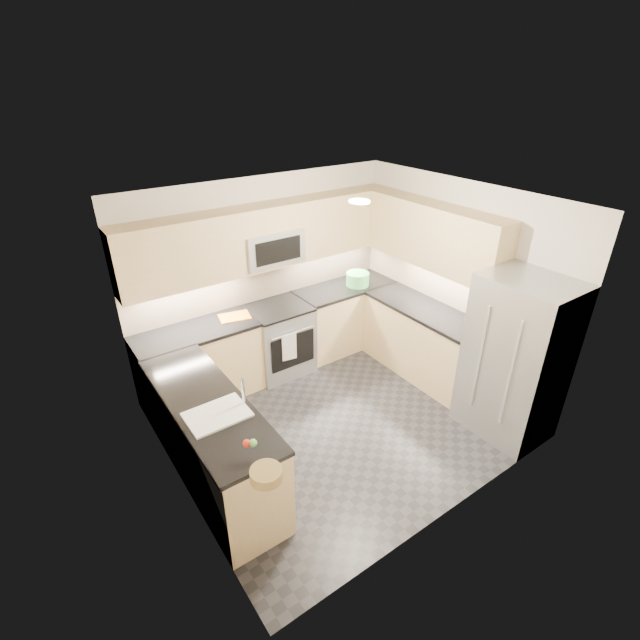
{
  "coord_description": "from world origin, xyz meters",
  "views": [
    {
      "loc": [
        -2.57,
        -3.31,
        3.53
      ],
      "look_at": [
        0.0,
        0.35,
        1.15
      ],
      "focal_mm": 26.0,
      "sensor_mm": 36.0,
      "label": 1
    }
  ],
  "objects_px": {
    "cutting_board": "(235,317)",
    "fruit_basket": "(266,475)",
    "utensil_bowl": "(358,279)",
    "gas_range": "(279,340)",
    "refrigerator": "(516,359)",
    "microwave": "(270,246)"
  },
  "relations": [
    {
      "from": "gas_range",
      "to": "fruit_basket",
      "type": "height_order",
      "value": "fruit_basket"
    },
    {
      "from": "microwave",
      "to": "utensil_bowl",
      "type": "xyz_separation_m",
      "value": [
        1.25,
        -0.18,
        -0.67
      ]
    },
    {
      "from": "microwave",
      "to": "utensil_bowl",
      "type": "relative_size",
      "value": 2.4
    },
    {
      "from": "utensil_bowl",
      "to": "fruit_basket",
      "type": "relative_size",
      "value": 1.33
    },
    {
      "from": "gas_range",
      "to": "fruit_basket",
      "type": "bearing_deg",
      "value": -122.18
    },
    {
      "from": "gas_range",
      "to": "fruit_basket",
      "type": "xyz_separation_m",
      "value": [
        -1.5,
        -2.39,
        0.53
      ]
    },
    {
      "from": "fruit_basket",
      "to": "gas_range",
      "type": "bearing_deg",
      "value": 57.82
    },
    {
      "from": "microwave",
      "to": "fruit_basket",
      "type": "distance_m",
      "value": 3.01
    },
    {
      "from": "utensil_bowl",
      "to": "cutting_board",
      "type": "bearing_deg",
      "value": 176.68
    },
    {
      "from": "refrigerator",
      "to": "cutting_board",
      "type": "distance_m",
      "value": 3.2
    },
    {
      "from": "gas_range",
      "to": "refrigerator",
      "type": "relative_size",
      "value": 0.51
    },
    {
      "from": "microwave",
      "to": "cutting_board",
      "type": "relative_size",
      "value": 2.09
    },
    {
      "from": "utensil_bowl",
      "to": "refrigerator",
      "type": "bearing_deg",
      "value": -85.1
    },
    {
      "from": "refrigerator",
      "to": "utensil_bowl",
      "type": "distance_m",
      "value": 2.38
    },
    {
      "from": "refrigerator",
      "to": "cutting_board",
      "type": "height_order",
      "value": "refrigerator"
    },
    {
      "from": "cutting_board",
      "to": "fruit_basket",
      "type": "distance_m",
      "value": 2.61
    },
    {
      "from": "refrigerator",
      "to": "utensil_bowl",
      "type": "height_order",
      "value": "refrigerator"
    },
    {
      "from": "fruit_basket",
      "to": "cutting_board",
      "type": "bearing_deg",
      "value": 69.17
    },
    {
      "from": "gas_range",
      "to": "cutting_board",
      "type": "bearing_deg",
      "value": 174.83
    },
    {
      "from": "fruit_basket",
      "to": "microwave",
      "type": "bearing_deg",
      "value": 59.13
    },
    {
      "from": "gas_range",
      "to": "refrigerator",
      "type": "xyz_separation_m",
      "value": [
        1.45,
        -2.43,
        0.45
      ]
    },
    {
      "from": "microwave",
      "to": "fruit_basket",
      "type": "xyz_separation_m",
      "value": [
        -1.5,
        -2.51,
        -0.72
      ]
    }
  ]
}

